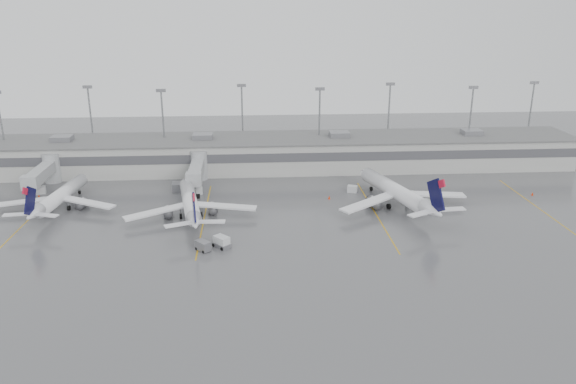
{
  "coord_description": "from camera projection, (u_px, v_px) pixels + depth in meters",
  "views": [
    {
      "loc": [
        -7.64,
        -82.43,
        41.47
      ],
      "look_at": [
        -0.55,
        24.0,
        5.0
      ],
      "focal_mm": 35.0,
      "sensor_mm": 36.0,
      "label": 1
    }
  ],
  "objects": [
    {
      "name": "cone_c",
      "position": [
        329.0,
        197.0,
        123.55
      ],
      "size": [
        0.5,
        0.5,
        0.8
      ],
      "primitive_type": "cone",
      "color": "#F33005",
      "rests_on": "ground"
    },
    {
      "name": "stand_markings",
      "position": [
        291.0,
        215.0,
        114.38
      ],
      "size": [
        105.25,
        40.0,
        0.01
      ],
      "color": "#CB930B",
      "rests_on": "ground"
    },
    {
      "name": "jet_bridge_left",
      "position": [
        46.0,
        172.0,
        130.14
      ],
      "size": [
        4.0,
        17.2,
        7.0
      ],
      "color": "gray",
      "rests_on": "ground"
    },
    {
      "name": "jet_mid_left",
      "position": [
        190.0,
        203.0,
        112.58
      ],
      "size": [
        26.15,
        29.54,
        9.61
      ],
      "rotation": [
        0.0,
        0.0,
        0.17
      ],
      "color": "white",
      "rests_on": "ground"
    },
    {
      "name": "cone_a",
      "position": [
        39.0,
        196.0,
        124.76
      ],
      "size": [
        0.39,
        0.39,
        0.62
      ],
      "primitive_type": "cone",
      "color": "#F33005",
      "rests_on": "ground"
    },
    {
      "name": "terminal",
      "position": [
        281.0,
        153.0,
        145.11
      ],
      "size": [
        152.0,
        17.0,
        9.45
      ],
      "color": "#A8A8A3",
      "rests_on": "ground"
    },
    {
      "name": "baggage_cart",
      "position": [
        203.0,
        246.0,
        97.9
      ],
      "size": [
        3.04,
        3.1,
        1.78
      ],
      "rotation": [
        0.0,
        0.0,
        0.75
      ],
      "color": "slate",
      "rests_on": "ground"
    },
    {
      "name": "gse_loader",
      "position": [
        177.0,
        187.0,
        128.44
      ],
      "size": [
        2.16,
        3.3,
        2.0
      ],
      "primitive_type": "cube",
      "rotation": [
        0.0,
        0.0,
        0.05
      ],
      "color": "slate",
      "rests_on": "ground"
    },
    {
      "name": "baggage_tug",
      "position": [
        222.0,
        243.0,
        99.28
      ],
      "size": [
        3.61,
        3.67,
        2.06
      ],
      "rotation": [
        0.0,
        0.0,
        0.75
      ],
      "color": "silver",
      "rests_on": "ground"
    },
    {
      "name": "light_masts",
      "position": [
        280.0,
        118.0,
        148.02
      ],
      "size": [
        142.4,
        8.0,
        20.6
      ],
      "color": "gray",
      "rests_on": "ground"
    },
    {
      "name": "ground",
      "position": [
        301.0,
        268.0,
        91.72
      ],
      "size": [
        260.0,
        260.0,
        0.0
      ],
      "primitive_type": "plane",
      "color": "#505053",
      "rests_on": "ground"
    },
    {
      "name": "gse_uld_b",
      "position": [
        196.0,
        190.0,
        126.38
      ],
      "size": [
        3.08,
        2.62,
        1.84
      ],
      "primitive_type": "cube",
      "rotation": [
        0.0,
        0.0,
        0.4
      ],
      "color": "silver",
      "rests_on": "ground"
    },
    {
      "name": "cone_b",
      "position": [
        206.0,
        205.0,
        119.2
      ],
      "size": [
        0.43,
        0.43,
        0.68
      ],
      "primitive_type": "cone",
      "color": "#F33005",
      "rests_on": "ground"
    },
    {
      "name": "jet_bridge_right",
      "position": [
        198.0,
        169.0,
        132.34
      ],
      "size": [
        4.0,
        17.2,
        7.0
      ],
      "color": "gray",
      "rests_on": "ground"
    },
    {
      "name": "jet_mid_right",
      "position": [
        398.0,
        192.0,
        117.93
      ],
      "size": [
        28.22,
        32.1,
        10.67
      ],
      "rotation": [
        0.0,
        0.0,
        0.29
      ],
      "color": "white",
      "rests_on": "ground"
    },
    {
      "name": "gse_uld_a",
      "position": [
        40.0,
        190.0,
        126.9
      ],
      "size": [
        2.59,
        2.03,
        1.62
      ],
      "primitive_type": "cube",
      "rotation": [
        0.0,
        0.0,
        0.24
      ],
      "color": "silver",
      "rests_on": "ground"
    },
    {
      "name": "jet_far_left",
      "position": [
        59.0,
        196.0,
        116.7
      ],
      "size": [
        25.23,
        28.43,
        9.21
      ],
      "rotation": [
        0.0,
        0.0,
        -0.12
      ],
      "color": "white",
      "rests_on": "ground"
    },
    {
      "name": "gse_uld_c",
      "position": [
        352.0,
        189.0,
        127.89
      ],
      "size": [
        2.51,
        2.08,
        1.52
      ],
      "primitive_type": "cube",
      "rotation": [
        0.0,
        0.0,
        -0.35
      ],
      "color": "silver",
      "rests_on": "ground"
    },
    {
      "name": "cone_d",
      "position": [
        532.0,
        194.0,
        125.88
      ],
      "size": [
        0.49,
        0.49,
        0.78
      ],
      "primitive_type": "cone",
      "color": "#F33005",
      "rests_on": "ground"
    }
  ]
}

